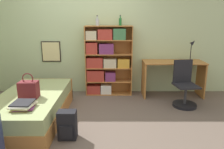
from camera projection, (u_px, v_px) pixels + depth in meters
ground_plane at (80, 119)px, 3.75m from camera, size 14.00×14.00×0.00m
wall_back at (88, 36)px, 4.90m from camera, size 10.00×0.09×2.60m
bed at (33, 107)px, 3.71m from camera, size 1.04×1.95×0.46m
handbag at (30, 89)px, 3.45m from camera, size 0.29×0.20×0.40m
book_stack_on_bed at (24, 105)px, 3.07m from camera, size 0.34×0.36×0.09m
bookcase at (106, 60)px, 4.84m from camera, size 1.03×0.29×1.53m
bottle_green at (98, 22)px, 4.63m from camera, size 0.07×0.07×0.21m
bottle_brown at (121, 22)px, 4.66m from camera, size 0.06×0.06×0.22m
desk at (174, 72)px, 4.77m from camera, size 1.31×0.54×0.78m
desk_lamp at (193, 47)px, 4.65m from camera, size 0.15×0.10×0.47m
desk_chair at (185, 92)px, 4.28m from camera, size 0.47×0.47×0.90m
backpack at (68, 125)px, 3.12m from camera, size 0.26×0.21×0.42m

